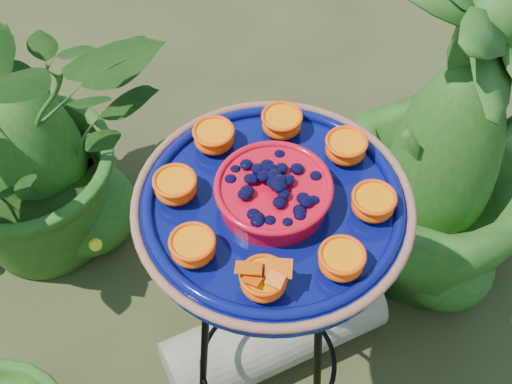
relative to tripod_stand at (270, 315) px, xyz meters
The scene contains 6 objects.
ground_plane 0.56m from the tripod_stand, 146.73° to the left, with size 20.00×20.00×0.00m, color #302815.
tripod_stand is the anchor object (origin of this frame).
feeder_dish 0.39m from the tripod_stand, 95.59° to the right, with size 0.55×0.55×0.11m.
driftwood_log 0.47m from the tripod_stand, 83.74° to the left, with size 0.20×0.20×0.60m, color tan.
shrub_back_left 0.90m from the tripod_stand, 137.74° to the left, with size 0.79×0.68×0.87m, color #184713.
shrub_back_right 0.68m from the tripod_stand, 47.90° to the left, with size 0.57×0.57×1.02m, color #184713.
Camera 1 is at (0.09, -0.78, 1.87)m, focal length 50.00 mm.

